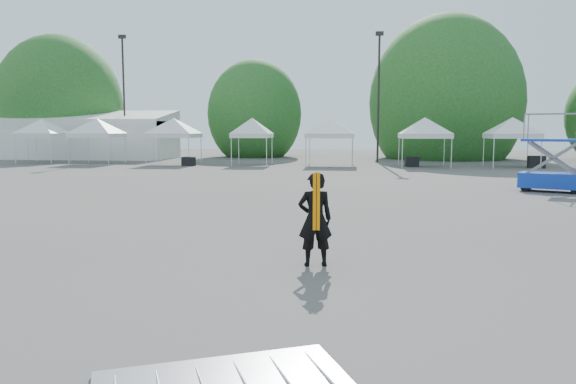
# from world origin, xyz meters

# --- Properties ---
(ground) EXTENTS (120.00, 120.00, 0.00)m
(ground) POSITION_xyz_m (0.00, 0.00, 0.00)
(ground) COLOR #474442
(ground) RESTS_ON ground
(marquee) EXTENTS (15.00, 6.25, 4.23)m
(marquee) POSITION_xyz_m (-22.00, 35.00, 1.97)
(marquee) COLOR white
(marquee) RESTS_ON ground
(light_pole_west) EXTENTS (0.60, 0.25, 10.30)m
(light_pole_west) POSITION_xyz_m (-18.00, 34.00, 5.77)
(light_pole_west) COLOR black
(light_pole_west) RESTS_ON ground
(light_pole_east) EXTENTS (0.60, 0.25, 9.80)m
(light_pole_east) POSITION_xyz_m (3.00, 32.00, 5.52)
(light_pole_east) COLOR black
(light_pole_east) RESTS_ON ground
(tree_far_w) EXTENTS (4.80, 4.80, 7.30)m
(tree_far_w) POSITION_xyz_m (-26.00, 38.00, 4.54)
(tree_far_w) COLOR #382314
(tree_far_w) RESTS_ON ground
(tree_mid_w) EXTENTS (4.16, 4.16, 6.33)m
(tree_mid_w) POSITION_xyz_m (-8.00, 40.00, 3.93)
(tree_mid_w) COLOR #382314
(tree_mid_w) RESTS_ON ground
(tree_mid_e) EXTENTS (5.12, 5.12, 7.79)m
(tree_mid_e) POSITION_xyz_m (9.00, 39.00, 4.84)
(tree_mid_e) COLOR #382314
(tree_mid_e) RESTS_ON ground
(tent_a) EXTENTS (4.28, 4.28, 3.88)m
(tent_a) POSITION_xyz_m (-22.33, 28.77, 3.06)
(tent_a) COLOR silver
(tent_a) RESTS_ON ground
(tent_b) EXTENTS (4.50, 4.50, 3.88)m
(tent_b) POSITION_xyz_m (-17.50, 27.81, 3.06)
(tent_b) COLOR silver
(tent_b) RESTS_ON ground
(tent_c) EXTENTS (4.68, 4.68, 3.88)m
(tent_c) POSITION_xyz_m (-11.67, 27.79, 3.06)
(tent_c) COLOR silver
(tent_c) RESTS_ON ground
(tent_d) EXTENTS (3.77, 3.77, 3.88)m
(tent_d) POSITION_xyz_m (-5.93, 27.71, 3.06)
(tent_d) COLOR silver
(tent_d) RESTS_ON ground
(tent_e) EXTENTS (4.69, 4.69, 3.88)m
(tent_e) POSITION_xyz_m (-0.43, 27.84, 3.06)
(tent_e) COLOR silver
(tent_e) RESTS_ON ground
(tent_f) EXTENTS (4.70, 4.70, 3.88)m
(tent_f) POSITION_xyz_m (5.95, 27.34, 3.06)
(tent_f) COLOR silver
(tent_f) RESTS_ON ground
(tent_g) EXTENTS (4.45, 4.45, 3.88)m
(tent_g) POSITION_xyz_m (11.72, 27.73, 3.06)
(tent_g) COLOR silver
(tent_g) RESTS_ON ground
(man) EXTENTS (0.72, 0.56, 1.75)m
(man) POSITION_xyz_m (0.72, -1.24, 0.88)
(man) COLOR black
(man) RESTS_ON ground
(scissor_lift) EXTENTS (2.74, 2.14, 3.17)m
(scissor_lift) POSITION_xyz_m (9.35, 12.38, 1.60)
(scissor_lift) COLOR #0D3AAE
(scissor_lift) RESTS_ON ground
(barrier_left) EXTENTS (2.77, 2.15, 0.08)m
(barrier_left) POSITION_xyz_m (0.19, -6.30, 0.04)
(barrier_left) COLOR #9FA2A7
(barrier_left) RESTS_ON ground
(crate_west) EXTENTS (0.95, 0.83, 0.62)m
(crate_west) POSITION_xyz_m (-10.17, 26.30, 0.31)
(crate_west) COLOR black
(crate_west) RESTS_ON ground
(crate_mid) EXTENTS (0.92, 0.75, 0.67)m
(crate_mid) POSITION_xyz_m (5.15, 27.31, 0.34)
(crate_mid) COLOR black
(crate_mid) RESTS_ON ground
(crate_east) EXTENTS (1.09, 0.89, 0.80)m
(crate_east) POSITION_xyz_m (13.17, 27.08, 0.40)
(crate_east) COLOR black
(crate_east) RESTS_ON ground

